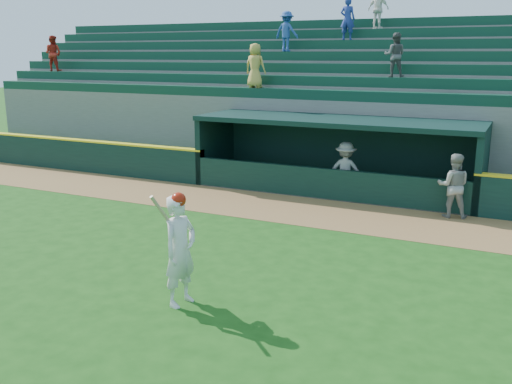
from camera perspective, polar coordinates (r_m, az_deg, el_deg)
ground at (r=12.76m, az=-3.16°, el=-7.22°), size 120.00×120.00×0.00m
warning_track at (r=16.99m, az=4.86°, el=-1.87°), size 40.00×3.00×0.01m
field_wall_left at (r=25.09m, az=-20.74°, el=3.76°), size 15.50×0.30×1.20m
wall_stripe_left at (r=25.00m, az=-20.86°, el=5.18°), size 15.50×0.32×0.06m
dugout_player_front at (r=17.02m, az=19.13°, el=0.61°), size 0.99×0.83×1.84m
dugout_player_inside at (r=18.51m, az=8.93°, el=2.17°), size 1.28×0.88×1.81m
dugout at (r=19.57m, az=8.23°, el=4.17°), size 9.40×2.80×2.46m
stands at (r=23.78m, az=11.79°, el=8.23°), size 34.50×6.25×7.12m
batter_at_plate at (r=10.56m, az=-7.60°, el=-5.72°), size 0.61×0.87×2.16m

